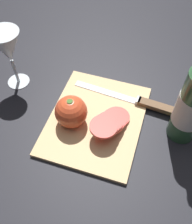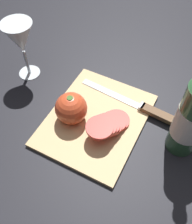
# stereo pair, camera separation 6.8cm
# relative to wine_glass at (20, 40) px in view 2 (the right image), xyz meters

# --- Properties ---
(ground_plane) EXTENTS (3.00, 3.00, 0.00)m
(ground_plane) POSITION_rel_wine_glass_xyz_m (-0.08, -0.29, -0.13)
(ground_plane) COLOR black
(cutting_board) EXTENTS (0.31, 0.24, 0.01)m
(cutting_board) POSITION_rel_wine_glass_xyz_m (-0.07, -0.27, -0.12)
(cutting_board) COLOR tan
(cutting_board) RESTS_ON ground_plane
(wine_glass) EXTENTS (0.09, 0.09, 0.18)m
(wine_glass) POSITION_rel_wine_glass_xyz_m (0.00, 0.00, 0.00)
(wine_glass) COLOR silver
(wine_glass) RESTS_ON ground_plane
(whole_tomato) EXTENTS (0.08, 0.08, 0.09)m
(whole_tomato) POSITION_rel_wine_glass_xyz_m (-0.09, -0.21, -0.07)
(whole_tomato) COLOR #DB4C28
(whole_tomato) RESTS_ON cutting_board
(knife) EXTENTS (0.05, 0.30, 0.01)m
(knife) POSITION_rel_wine_glass_xyz_m (0.02, -0.39, -0.11)
(knife) COLOR silver
(knife) RESTS_ON cutting_board
(tomato_slice_stack_near) EXTENTS (0.13, 0.09, 0.05)m
(tomato_slice_stack_near) POSITION_rel_wine_glass_xyz_m (-0.08, -0.31, -0.09)
(tomato_slice_stack_near) COLOR red
(tomato_slice_stack_near) RESTS_ON cutting_board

